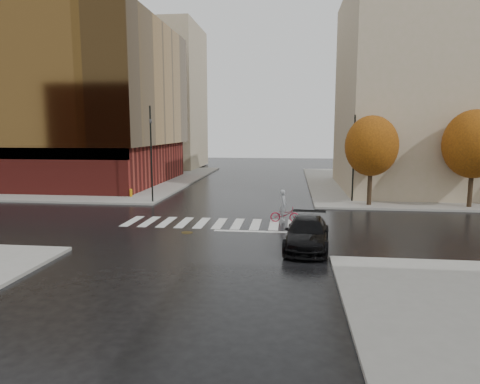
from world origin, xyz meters
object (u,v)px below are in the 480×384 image
object	(u,v)px
traffic_light_nw	(151,148)
sedan	(307,233)
cyclist	(284,211)
traffic_light_ne	(354,153)
fire_hydrant	(131,192)

from	to	relation	value
traffic_light_nw	sedan	bearing A→B (deg)	40.70
cyclist	traffic_light_ne	xyz separation A→B (m)	(5.11, 7.59, 3.15)
cyclist	fire_hydrant	distance (m)	14.77
traffic_light_ne	fire_hydrant	xyz separation A→B (m)	(-17.81, -0.05, -3.32)
cyclist	traffic_light_ne	world-z (taller)	traffic_light_ne
sedan	traffic_light_nw	size ratio (longest dim) A/B	0.69
sedan	traffic_light_ne	size ratio (longest dim) A/B	0.76
fire_hydrant	traffic_light_ne	bearing A→B (deg)	0.15
sedan	fire_hydrant	xyz separation A→B (m)	(-13.88, 13.25, -0.22)
traffic_light_ne	fire_hydrant	distance (m)	18.12
sedan	fire_hydrant	distance (m)	19.19
traffic_light_nw	fire_hydrant	world-z (taller)	traffic_light_nw
traffic_light_ne	fire_hydrant	bearing A→B (deg)	25.09
sedan	traffic_light_ne	bearing A→B (deg)	78.07
traffic_light_nw	fire_hydrant	distance (m)	4.96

